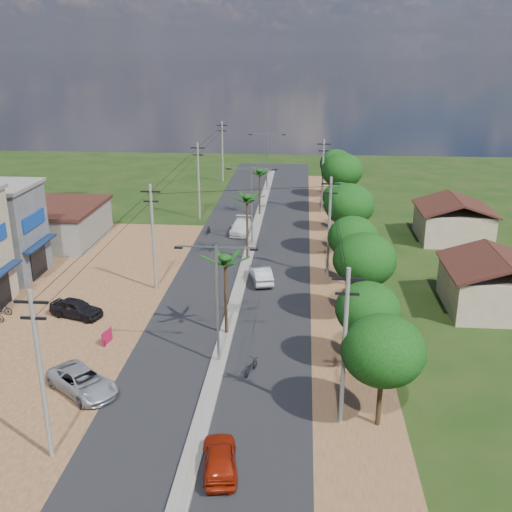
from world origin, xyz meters
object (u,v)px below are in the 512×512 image
at_px(car_silver_mid, 261,274).
at_px(car_white_far, 241,227).
at_px(roadside_sign, 107,337).
at_px(car_parked_silver, 82,382).
at_px(car_parked_dark, 76,309).
at_px(moto_rider_east, 251,367).
at_px(car_red_near, 220,459).

bearing_deg(car_silver_mid, car_white_far, -91.00).
bearing_deg(car_silver_mid, roadside_sign, 37.75).
height_order(car_parked_silver, car_parked_dark, car_parked_dark).
bearing_deg(roadside_sign, moto_rider_east, -4.55).
xyz_separation_m(car_parked_silver, moto_rider_east, (9.69, 2.93, -0.23)).
xyz_separation_m(car_white_far, car_parked_silver, (-6.00, -32.64, -0.03)).
xyz_separation_m(car_silver_mid, car_parked_silver, (-9.22, -18.34, -0.03)).
distance_m(car_parked_silver, roadside_sign, 6.17).
xyz_separation_m(moto_rider_east, roadside_sign, (-10.19, 3.22, 0.04)).
bearing_deg(moto_rider_east, car_white_far, -62.76).
height_order(car_red_near, car_silver_mid, car_silver_mid).
xyz_separation_m(car_red_near, roadside_sign, (-9.50, 12.35, -0.18)).
xyz_separation_m(car_red_near, car_parked_dark, (-13.14, 16.36, 0.02)).
relative_size(car_parked_silver, car_parked_dark, 1.20).
xyz_separation_m(car_white_far, moto_rider_east, (3.69, -29.71, -0.26)).
distance_m(car_red_near, car_white_far, 38.96).
bearing_deg(car_red_near, car_parked_silver, -43.47).
height_order(car_silver_mid, car_white_far, car_silver_mid).
xyz_separation_m(car_red_near, car_white_far, (-3.00, 38.85, 0.04)).
bearing_deg(car_silver_mid, car_red_near, 75.78).
height_order(car_white_far, car_parked_dark, car_white_far).
relative_size(car_silver_mid, car_parked_dark, 1.06).
xyz_separation_m(car_silver_mid, moto_rider_east, (0.47, -15.42, -0.26)).
distance_m(car_parked_dark, moto_rider_east, 15.60).
distance_m(car_white_far, roadside_sign, 27.28).
bearing_deg(car_parked_silver, car_white_far, 27.24).
relative_size(car_silver_mid, moto_rider_east, 2.50).
distance_m(car_silver_mid, moto_rider_east, 15.43).
relative_size(car_white_far, car_parked_dark, 1.20).
height_order(car_white_far, car_parked_silver, car_white_far).
xyz_separation_m(car_silver_mid, car_parked_dark, (-13.36, -8.19, -0.02)).
bearing_deg(car_red_near, car_silver_mid, -99.39).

